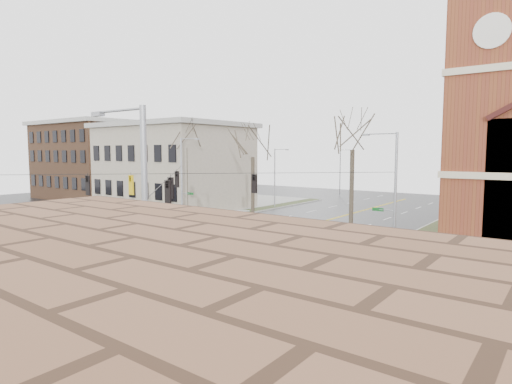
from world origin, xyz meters
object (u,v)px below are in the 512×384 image
Objects in this scene: streetlight_north_b at (341,170)px; tree_ne at (353,144)px; signal_pole_se at (142,239)px; tree_nw_far at (186,143)px; streetlight_north_a at (276,175)px; cargo_van at (227,248)px; signal_pole_ne at (393,189)px; parked_car_a at (404,261)px; tree_nw_near at (253,152)px; signal_pole_nw at (183,178)px.

streetlight_north_b is 0.69× the size of tree_ne.
signal_pole_se is 24.92m from tree_ne.
tree_nw_far is 20.58m from tree_ne.
signal_pole_se is at bearing -45.91° from tree_nw_far.
streetlight_north_a is 1.37× the size of cargo_van.
streetlight_north_b is 1.37× the size of cargo_van.
signal_pole_ne is at bearing -36.90° from streetlight_north_a.
parked_car_a is at bearing 30.48° from cargo_van.
streetlight_north_a is 16.74m from tree_nw_near.
cargo_van is 0.51× the size of tree_ne.
signal_pole_nw reaches higher than streetlight_north_b.
streetlight_north_a is at bearing 115.08° from cargo_van.
parked_car_a is at bearing 83.63° from signal_pole_se.
signal_pole_ne is at bearing -7.03° from tree_nw_near.
tree_nw_near is (-14.61, 24.80, 2.70)m from signal_pole_se.
signal_pole_se reaches higher than streetlight_north_a.
streetlight_north_a is at bearing 79.96° from tree_nw_far.
tree_nw_near reaches higher than parked_car_a.
streetlight_north_b is at bearing 103.88° from cargo_van.
tree_ne is (3.65, 11.57, 7.09)m from cargo_van.
tree_nw_far is at bearing -100.04° from streetlight_north_a.
signal_pole_ne reaches higher than streetlight_north_b.
streetlight_north_b is at bearing 85.79° from tree_nw_far.
signal_pole_nw is 1.12× the size of streetlight_north_a.
streetlight_north_a is 15.04m from tree_nw_far.
tree_nw_far reaches higher than streetlight_north_b.
signal_pole_ne is 0.75× the size of tree_nw_far.
parked_car_a is 0.28× the size of tree_ne.
tree_nw_far is at bearing 128.99° from signal_pole_nw.
tree_ne is at bearing 160.83° from signal_pole_ne.
signal_pole_ne is 1.12× the size of streetlight_north_b.
tree_nw_near is 0.91× the size of tree_ne.
signal_pole_nw reaches higher than cargo_van.
streetlight_north_a is 0.76× the size of tree_nw_near.
cargo_van is at bearing -61.68° from streetlight_north_a.
signal_pole_ne is at bearing 0.00° from signal_pole_nw.
streetlight_north_a is (-21.97, 16.50, -0.48)m from signal_pole_ne.
tree_nw_far reaches higher than tree_ne.
tree_nw_far is at bearing 88.26° from parked_car_a.
signal_pole_ne reaches higher than streetlight_north_a.
tree_nw_far is at bearing -94.21° from streetlight_north_b.
streetlight_north_a is (0.67, 16.50, -0.48)m from signal_pole_nw.
cargo_van is 0.49× the size of tree_nw_far.
signal_pole_se reaches higher than parked_car_a.
tree_ne is at bearing 69.24° from cargo_van.
signal_pole_nw and signal_pole_se have the same top height.
cargo_van is (14.39, -26.70, -3.18)m from streetlight_north_a.
signal_pole_se is 15.33m from cargo_van.
streetlight_north_a is at bearing 143.10° from signal_pole_ne.
parked_car_a is at bearing -12.64° from tree_nw_far.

